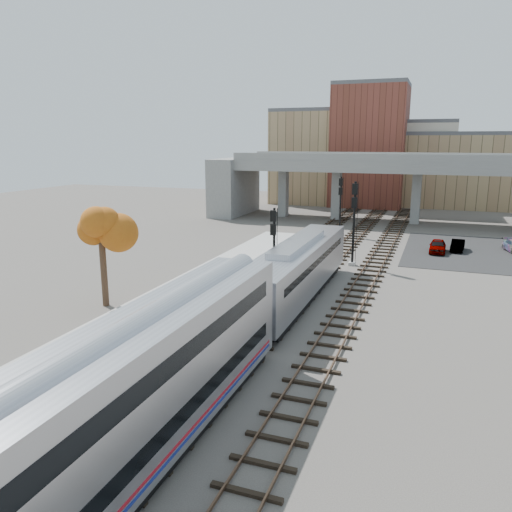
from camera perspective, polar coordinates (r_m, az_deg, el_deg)
The scene contains 15 objects.
ground at distance 30.62m, azimuth -0.51°, elevation -8.37°, with size 160.00×160.00×0.00m, color #47423D.
platform at distance 33.67m, azimuth -12.19°, elevation -6.33°, with size 4.50×60.00×0.35m, color #9E9E99.
yellow_strip at distance 32.67m, azimuth -9.37°, elevation -6.48°, with size 0.70×60.00×0.01m, color yellow.
tracks at distance 41.71m, azimuth 6.82°, elevation -2.48°, with size 10.70×95.00×0.25m.
overpass at distance 72.02m, azimuth 16.28°, elevation 8.27°, with size 54.00×12.00×9.50m.
buildings_far at distance 93.68m, azimuth 15.14°, elevation 10.61°, with size 43.00×21.00×20.60m.
parking_lot at distance 55.89m, azimuth 23.84°, elevation 0.41°, with size 14.00×18.00×0.04m, color black.
locomotive at distance 35.56m, azimuth 4.75°, elevation -1.49°, with size 3.02×19.05×4.10m.
coach at distance 16.32m, azimuth -18.52°, elevation -18.64°, with size 3.03×25.00×5.00m.
signal_mast_near at distance 36.87m, azimuth 2.04°, elevation 0.32°, with size 0.60×0.64×6.41m.
signal_mast_mid at distance 45.80m, azimuth 11.11°, elevation 3.67°, with size 0.60×0.64×7.65m.
signal_mast_far at distance 61.13m, azimuth 9.60°, elevation 5.61°, with size 0.60×0.64×6.97m.
tree at distance 35.11m, azimuth -17.29°, elevation 2.54°, with size 3.60×3.60×6.92m.
car_a at distance 54.00m, azimuth 20.05°, elevation 1.08°, with size 1.58×3.92×1.33m, color #99999E.
car_b at distance 55.53m, azimuth 22.04°, elevation 1.13°, with size 1.22×3.49×1.15m, color #99999E.
Camera 1 is at (10.16, -26.63, 11.19)m, focal length 35.00 mm.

